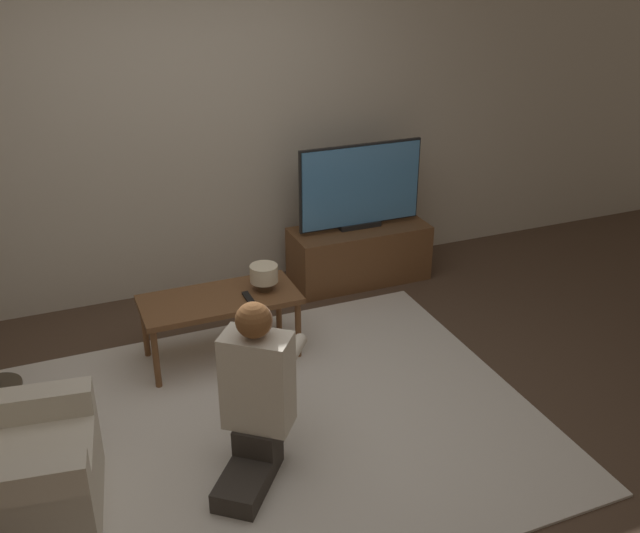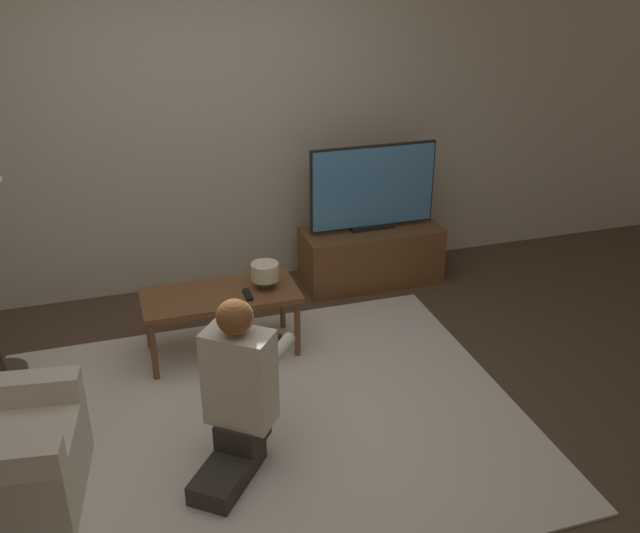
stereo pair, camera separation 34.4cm
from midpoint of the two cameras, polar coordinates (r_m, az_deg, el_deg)
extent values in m
plane|color=brown|center=(4.15, -2.05, -12.57)|extent=(10.00, 10.00, 0.00)
cube|color=beige|center=(5.31, -7.98, 11.50)|extent=(10.00, 0.06, 2.60)
cube|color=silver|center=(4.14, -2.05, -12.48)|extent=(2.92, 2.38, 0.02)
cube|color=brown|center=(5.64, 5.84, 0.86)|extent=(1.08, 0.44, 0.45)
cube|color=black|center=(5.54, 5.95, 3.16)|extent=(0.34, 0.08, 0.04)
cube|color=black|center=(5.44, 6.07, 6.37)|extent=(0.99, 0.03, 0.64)
cube|color=#4C8CC6|center=(5.43, 6.10, 6.34)|extent=(0.96, 0.04, 0.61)
cube|color=brown|center=(4.57, -5.88, -2.37)|extent=(0.99, 0.46, 0.04)
cylinder|color=brown|center=(4.47, -11.01, -6.79)|extent=(0.04, 0.04, 0.41)
cylinder|color=brown|center=(4.62, 0.32, -5.11)|extent=(0.04, 0.04, 0.41)
cylinder|color=brown|center=(4.80, -11.60, -4.45)|extent=(0.04, 0.04, 0.41)
cylinder|color=brown|center=(4.94, -1.03, -2.97)|extent=(0.04, 0.04, 0.41)
cylinder|color=#4C4233|center=(4.90, -22.08, -7.85)|extent=(0.28, 0.28, 0.03)
cube|color=beige|center=(3.81, -21.82, -14.96)|extent=(0.84, 0.80, 0.39)
cube|color=beige|center=(3.98, -21.25, -11.62)|extent=(0.76, 0.24, 0.53)
cube|color=#332D28|center=(3.75, -4.69, -16.11)|extent=(0.46, 0.50, 0.11)
cube|color=#332D28|center=(3.79, -3.57, -13.01)|extent=(0.32, 0.32, 0.14)
cube|color=beige|center=(3.60, -3.71, -8.91)|extent=(0.39, 0.37, 0.51)
sphere|color=tan|center=(3.42, -3.87, -4.14)|extent=(0.17, 0.17, 0.17)
sphere|color=brown|center=(3.40, -4.01, -4.10)|extent=(0.18, 0.18, 0.18)
cube|color=black|center=(3.87, -1.49, -5.73)|extent=(0.13, 0.11, 0.04)
cylinder|color=beige|center=(3.74, -0.72, -6.90)|extent=(0.24, 0.28, 0.07)
cylinder|color=beige|center=(3.81, -3.59, -6.31)|extent=(0.24, 0.28, 0.07)
cylinder|color=#4C3823|center=(4.60, -2.27, -1.39)|extent=(0.10, 0.10, 0.06)
cylinder|color=beige|center=(4.57, -2.28, -0.44)|extent=(0.18, 0.18, 0.11)
cube|color=black|center=(4.51, -3.64, -2.31)|extent=(0.04, 0.15, 0.02)
camera|label=1|loc=(0.17, -87.80, 1.04)|focal=40.00mm
camera|label=2|loc=(0.17, 92.20, -1.04)|focal=40.00mm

